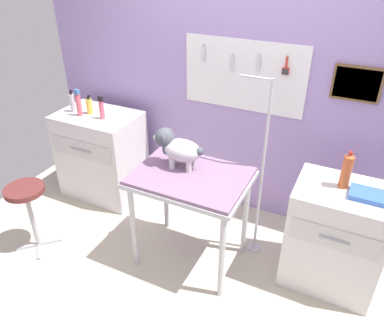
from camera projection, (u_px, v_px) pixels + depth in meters
name	position (u px, v px, depth m)	size (l,w,h in m)	color
ground	(172.00, 285.00, 3.06)	(4.40, 4.00, 0.04)	#BBB29B
rear_wall_panel	(236.00, 97.00, 3.44)	(4.00, 0.11, 2.30)	#A186C4
grooming_table	(191.00, 185.00, 2.92)	(0.89, 0.65, 0.86)	#B7B7BC
grooming_arm	(260.00, 180.00, 3.03)	(0.30, 0.11, 1.57)	#B7B7BC
dog	(177.00, 148.00, 2.89)	(0.43, 0.21, 0.31)	silver
counter_left	(102.00, 155.00, 3.93)	(0.80, 0.58, 0.92)	silver
cabinet_right	(334.00, 237.00, 2.88)	(0.68, 0.54, 0.87)	silver
stool	(27.00, 200.00, 3.17)	(0.33, 0.33, 0.64)	#9E9EA3
spray_bottle_short	(72.00, 103.00, 3.71)	(0.05, 0.05, 0.23)	#BCBBBE
detangler_spray	(89.00, 106.00, 3.68)	(0.06, 0.06, 0.19)	gold
shampoo_bottle	(102.00, 109.00, 3.56)	(0.05, 0.05, 0.23)	#DB576B
spray_bottle_tall	(79.00, 104.00, 3.62)	(0.05, 0.05, 0.26)	#DD535F
soda_bottle	(346.00, 171.00, 2.63)	(0.07, 0.07, 0.29)	#B54F26
supply_tray	(368.00, 195.00, 2.58)	(0.24, 0.18, 0.04)	#3A67BF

